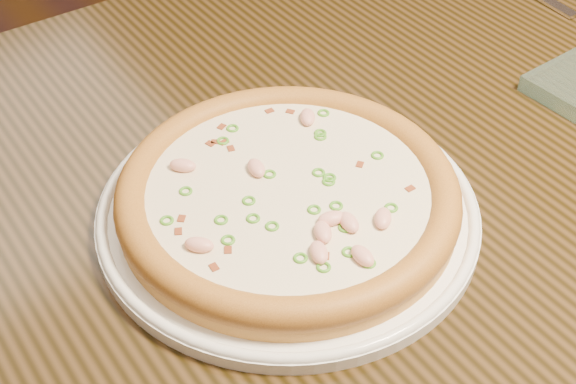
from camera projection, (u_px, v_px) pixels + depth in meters
ground at (206, 296)px, 1.62m from camera, size 9.00×9.00×0.00m
hero_table at (354, 213)px, 0.86m from camera, size 1.20×0.80×0.75m
plate at (288, 210)px, 0.71m from camera, size 0.34×0.34×0.02m
pizza at (288, 195)px, 0.69m from camera, size 0.30×0.30×0.03m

